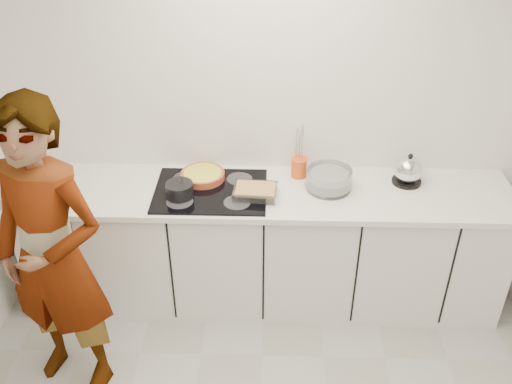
{
  "coord_description": "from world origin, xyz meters",
  "views": [
    {
      "loc": [
        0.03,
        -1.82,
        2.92
      ],
      "look_at": [
        -0.05,
        1.05,
        1.05
      ],
      "focal_mm": 40.0,
      "sensor_mm": 36.0,
      "label": 1
    }
  ],
  "objects_px": {
    "tart_dish": "(203,175)",
    "cook": "(53,258)",
    "hob": "(211,191)",
    "mixing_bowl": "(329,180)",
    "utensil_crock": "(299,167)",
    "baking_dish": "(255,191)",
    "kettle": "(408,171)",
    "saucepan": "(180,190)"
  },
  "relations": [
    {
      "from": "tart_dish",
      "to": "cook",
      "type": "distance_m",
      "value": 1.12
    },
    {
      "from": "tart_dish",
      "to": "hob",
      "type": "bearing_deg",
      "value": -65.08
    },
    {
      "from": "mixing_bowl",
      "to": "hob",
      "type": "bearing_deg",
      "value": -175.2
    },
    {
      "from": "tart_dish",
      "to": "utensil_crock",
      "type": "xyz_separation_m",
      "value": [
        0.64,
        0.08,
        0.03
      ]
    },
    {
      "from": "mixing_bowl",
      "to": "utensil_crock",
      "type": "height_order",
      "value": "mixing_bowl"
    },
    {
      "from": "baking_dish",
      "to": "utensil_crock",
      "type": "distance_m",
      "value": 0.39
    },
    {
      "from": "hob",
      "to": "baking_dish",
      "type": "bearing_deg",
      "value": -9.75
    },
    {
      "from": "hob",
      "to": "utensil_crock",
      "type": "distance_m",
      "value": 0.62
    },
    {
      "from": "hob",
      "to": "cook",
      "type": "bearing_deg",
      "value": -137.8
    },
    {
      "from": "hob",
      "to": "utensil_crock",
      "type": "bearing_deg",
      "value": 20.38
    },
    {
      "from": "utensil_crock",
      "to": "hob",
      "type": "bearing_deg",
      "value": -159.62
    },
    {
      "from": "utensil_crock",
      "to": "cook",
      "type": "height_order",
      "value": "cook"
    },
    {
      "from": "tart_dish",
      "to": "kettle",
      "type": "xyz_separation_m",
      "value": [
        1.35,
        0.01,
        0.05
      ]
    },
    {
      "from": "saucepan",
      "to": "mixing_bowl",
      "type": "xyz_separation_m",
      "value": [
        0.95,
        0.15,
        0.0
      ]
    },
    {
      "from": "saucepan",
      "to": "kettle",
      "type": "height_order",
      "value": "kettle"
    },
    {
      "from": "mixing_bowl",
      "to": "cook",
      "type": "bearing_deg",
      "value": -153.36
    },
    {
      "from": "baking_dish",
      "to": "cook",
      "type": "xyz_separation_m",
      "value": [
        -1.08,
        -0.66,
        -0.02
      ]
    },
    {
      "from": "saucepan",
      "to": "baking_dish",
      "type": "relative_size",
      "value": 0.77
    },
    {
      "from": "mixing_bowl",
      "to": "kettle",
      "type": "distance_m",
      "value": 0.53
    },
    {
      "from": "baking_dish",
      "to": "kettle",
      "type": "xyz_separation_m",
      "value": [
        1.0,
        0.2,
        0.05
      ]
    },
    {
      "from": "saucepan",
      "to": "cook",
      "type": "relative_size",
      "value": 0.12
    },
    {
      "from": "baking_dish",
      "to": "kettle",
      "type": "height_order",
      "value": "kettle"
    },
    {
      "from": "hob",
      "to": "mixing_bowl",
      "type": "height_order",
      "value": "mixing_bowl"
    },
    {
      "from": "mixing_bowl",
      "to": "kettle",
      "type": "relative_size",
      "value": 1.62
    },
    {
      "from": "tart_dish",
      "to": "utensil_crock",
      "type": "bearing_deg",
      "value": 6.73
    },
    {
      "from": "kettle",
      "to": "tart_dish",
      "type": "bearing_deg",
      "value": -179.53
    },
    {
      "from": "baking_dish",
      "to": "utensil_crock",
      "type": "height_order",
      "value": "utensil_crock"
    },
    {
      "from": "mixing_bowl",
      "to": "kettle",
      "type": "height_order",
      "value": "kettle"
    },
    {
      "from": "hob",
      "to": "utensil_crock",
      "type": "height_order",
      "value": "utensil_crock"
    },
    {
      "from": "kettle",
      "to": "utensil_crock",
      "type": "bearing_deg",
      "value": 174.84
    },
    {
      "from": "utensil_crock",
      "to": "cook",
      "type": "bearing_deg",
      "value": -145.75
    },
    {
      "from": "baking_dish",
      "to": "cook",
      "type": "bearing_deg",
      "value": -148.38
    },
    {
      "from": "tart_dish",
      "to": "mixing_bowl",
      "type": "distance_m",
      "value": 0.83
    },
    {
      "from": "tart_dish",
      "to": "baking_dish",
      "type": "bearing_deg",
      "value": -27.92
    },
    {
      "from": "hob",
      "to": "saucepan",
      "type": "height_order",
      "value": "saucepan"
    },
    {
      "from": "utensil_crock",
      "to": "mixing_bowl",
      "type": "bearing_deg",
      "value": -38.38
    },
    {
      "from": "hob",
      "to": "baking_dish",
      "type": "xyz_separation_m",
      "value": [
        0.29,
        -0.05,
        0.04
      ]
    },
    {
      "from": "hob",
      "to": "cook",
      "type": "distance_m",
      "value": 1.06
    },
    {
      "from": "hob",
      "to": "saucepan",
      "type": "distance_m",
      "value": 0.21
    },
    {
      "from": "cook",
      "to": "kettle",
      "type": "bearing_deg",
      "value": 39.7
    },
    {
      "from": "saucepan",
      "to": "hob",
      "type": "bearing_deg",
      "value": 23.76
    },
    {
      "from": "hob",
      "to": "kettle",
      "type": "xyz_separation_m",
      "value": [
        1.29,
        0.15,
        0.08
      ]
    }
  ]
}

